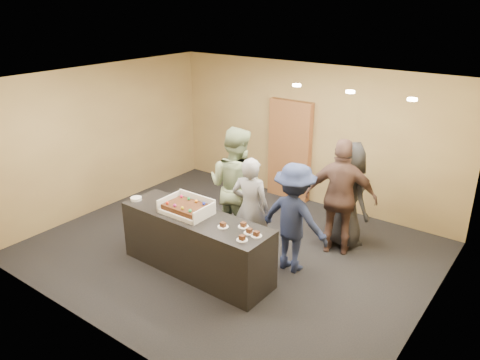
{
  "coord_description": "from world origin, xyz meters",
  "views": [
    {
      "loc": [
        4.06,
        -5.23,
        3.84
      ],
      "look_at": [
        0.19,
        0.0,
        1.26
      ],
      "focal_mm": 35.0,
      "sensor_mm": 36.0,
      "label": 1
    }
  ],
  "objects_px": {
    "storage_cabinet": "(290,150)",
    "sheet_cake": "(186,207)",
    "plate_stack": "(136,199)",
    "person_server_grey": "(250,208)",
    "person_navy_man": "(294,218)",
    "serving_counter": "(196,244)",
    "cake_box": "(188,209)",
    "person_brown_extra": "(341,198)",
    "person_sage_man": "(235,186)",
    "person_dark_suit": "(348,194)"
  },
  "relations": [
    {
      "from": "cake_box",
      "to": "storage_cabinet",
      "type": "bearing_deg",
      "value": 93.14
    },
    {
      "from": "sheet_cake",
      "to": "person_navy_man",
      "type": "distance_m",
      "value": 1.57
    },
    {
      "from": "person_server_grey",
      "to": "person_sage_man",
      "type": "xyz_separation_m",
      "value": [
        -0.49,
        0.27,
        0.16
      ]
    },
    {
      "from": "cake_box",
      "to": "person_sage_man",
      "type": "distance_m",
      "value": 1.07
    },
    {
      "from": "cake_box",
      "to": "person_brown_extra",
      "type": "relative_size",
      "value": 0.38
    },
    {
      "from": "plate_stack",
      "to": "storage_cabinet",
      "type": "bearing_deg",
      "value": 76.93
    },
    {
      "from": "person_navy_man",
      "to": "person_sage_man",
      "type": "bearing_deg",
      "value": -7.48
    },
    {
      "from": "sheet_cake",
      "to": "person_sage_man",
      "type": "xyz_separation_m",
      "value": [
        0.06,
        1.1,
        -0.02
      ]
    },
    {
      "from": "plate_stack",
      "to": "person_navy_man",
      "type": "relative_size",
      "value": 0.1
    },
    {
      "from": "storage_cabinet",
      "to": "serving_counter",
      "type": "bearing_deg",
      "value": -83.9
    },
    {
      "from": "sheet_cake",
      "to": "person_server_grey",
      "type": "height_order",
      "value": "person_server_grey"
    },
    {
      "from": "person_server_grey",
      "to": "sheet_cake",
      "type": "bearing_deg",
      "value": 41.9
    },
    {
      "from": "person_dark_suit",
      "to": "storage_cabinet",
      "type": "bearing_deg",
      "value": -2.2
    },
    {
      "from": "plate_stack",
      "to": "person_brown_extra",
      "type": "relative_size",
      "value": 0.09
    },
    {
      "from": "person_brown_extra",
      "to": "storage_cabinet",
      "type": "bearing_deg",
      "value": -56.95
    },
    {
      "from": "cake_box",
      "to": "plate_stack",
      "type": "relative_size",
      "value": 4.17
    },
    {
      "from": "storage_cabinet",
      "to": "person_sage_man",
      "type": "relative_size",
      "value": 1.01
    },
    {
      "from": "serving_counter",
      "to": "person_server_grey",
      "type": "bearing_deg",
      "value": 66.33
    },
    {
      "from": "person_brown_extra",
      "to": "plate_stack",
      "type": "bearing_deg",
      "value": 18.42
    },
    {
      "from": "person_sage_man",
      "to": "person_navy_man",
      "type": "xyz_separation_m",
      "value": [
        1.21,
        -0.19,
        -0.15
      ]
    },
    {
      "from": "storage_cabinet",
      "to": "sheet_cake",
      "type": "relative_size",
      "value": 3.26
    },
    {
      "from": "sheet_cake",
      "to": "person_navy_man",
      "type": "bearing_deg",
      "value": 35.6
    },
    {
      "from": "person_server_grey",
      "to": "person_brown_extra",
      "type": "height_order",
      "value": "person_brown_extra"
    },
    {
      "from": "serving_counter",
      "to": "person_server_grey",
      "type": "distance_m",
      "value": 0.98
    },
    {
      "from": "person_sage_man",
      "to": "person_brown_extra",
      "type": "relative_size",
      "value": 1.05
    },
    {
      "from": "serving_counter",
      "to": "person_dark_suit",
      "type": "relative_size",
      "value": 1.37
    },
    {
      "from": "plate_stack",
      "to": "person_brown_extra",
      "type": "xyz_separation_m",
      "value": [
        2.53,
        1.88,
        0.01
      ]
    },
    {
      "from": "storage_cabinet",
      "to": "person_server_grey",
      "type": "distance_m",
      "value": 2.47
    },
    {
      "from": "person_server_grey",
      "to": "person_dark_suit",
      "type": "relative_size",
      "value": 0.93
    },
    {
      "from": "storage_cabinet",
      "to": "person_brown_extra",
      "type": "distance_m",
      "value": 2.27
    },
    {
      "from": "serving_counter",
      "to": "person_dark_suit",
      "type": "height_order",
      "value": "person_dark_suit"
    },
    {
      "from": "serving_counter",
      "to": "cake_box",
      "type": "xyz_separation_m",
      "value": [
        -0.17,
        0.03,
        0.5
      ]
    },
    {
      "from": "sheet_cake",
      "to": "person_dark_suit",
      "type": "relative_size",
      "value": 0.35
    },
    {
      "from": "sheet_cake",
      "to": "person_server_grey",
      "type": "xyz_separation_m",
      "value": [
        0.55,
        0.83,
        -0.18
      ]
    },
    {
      "from": "storage_cabinet",
      "to": "person_brown_extra",
      "type": "height_order",
      "value": "storage_cabinet"
    },
    {
      "from": "serving_counter",
      "to": "plate_stack",
      "type": "bearing_deg",
      "value": -172.88
    },
    {
      "from": "storage_cabinet",
      "to": "person_server_grey",
      "type": "xyz_separation_m",
      "value": [
        0.72,
        -2.36,
        -0.18
      ]
    },
    {
      "from": "cake_box",
      "to": "person_navy_man",
      "type": "xyz_separation_m",
      "value": [
        1.27,
        0.88,
        -0.12
      ]
    },
    {
      "from": "serving_counter",
      "to": "person_brown_extra",
      "type": "distance_m",
      "value": 2.32
    },
    {
      "from": "cake_box",
      "to": "person_sage_man",
      "type": "xyz_separation_m",
      "value": [
        0.06,
        1.07,
        0.03
      ]
    },
    {
      "from": "plate_stack",
      "to": "person_brown_extra",
      "type": "distance_m",
      "value": 3.16
    },
    {
      "from": "storage_cabinet",
      "to": "person_sage_man",
      "type": "distance_m",
      "value": 2.1
    },
    {
      "from": "sheet_cake",
      "to": "person_sage_man",
      "type": "bearing_deg",
      "value": 86.78
    },
    {
      "from": "storage_cabinet",
      "to": "sheet_cake",
      "type": "height_order",
      "value": "storage_cabinet"
    },
    {
      "from": "plate_stack",
      "to": "person_sage_man",
      "type": "bearing_deg",
      "value": 50.49
    },
    {
      "from": "person_dark_suit",
      "to": "person_sage_man",
      "type": "bearing_deg",
      "value": 63.44
    },
    {
      "from": "storage_cabinet",
      "to": "person_server_grey",
      "type": "bearing_deg",
      "value": -72.95
    },
    {
      "from": "serving_counter",
      "to": "cake_box",
      "type": "relative_size",
      "value": 3.37
    },
    {
      "from": "cake_box",
      "to": "person_server_grey",
      "type": "bearing_deg",
      "value": 55.62
    },
    {
      "from": "person_sage_man",
      "to": "storage_cabinet",
      "type": "bearing_deg",
      "value": -89.64
    }
  ]
}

